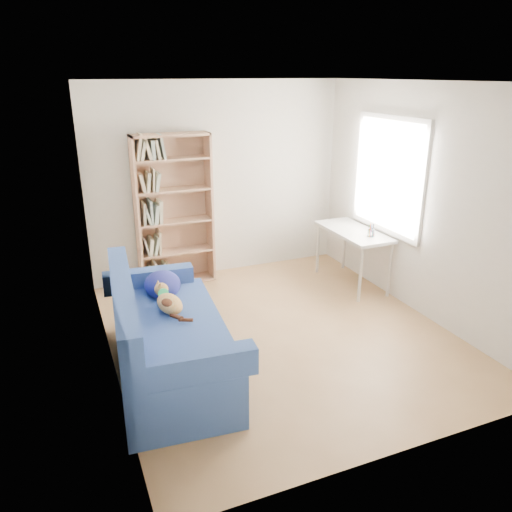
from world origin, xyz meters
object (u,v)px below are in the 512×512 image
at_px(sofa, 165,338).
at_px(desk, 353,236).
at_px(pen_cup, 371,232).
at_px(bookshelf, 174,217).

xyz_separation_m(sofa, desk, (2.77, 1.16, 0.30)).
bearing_deg(sofa, pen_cup, 21.92).
bearing_deg(desk, pen_cup, -79.70).
bearing_deg(desk, sofa, -157.34).
bearing_deg(bookshelf, pen_cup, -29.92).
height_order(bookshelf, pen_cup, bookshelf).
bearing_deg(bookshelf, desk, -24.17).
bearing_deg(sofa, bookshelf, 78.22).
relative_size(sofa, pen_cup, 12.45).
xyz_separation_m(desk, pen_cup, (0.05, -0.30, 0.14)).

